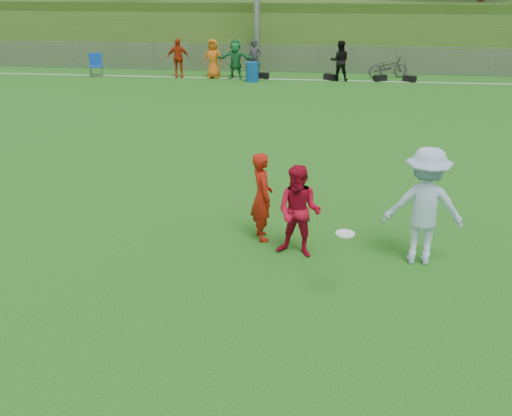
% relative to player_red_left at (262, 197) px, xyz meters
% --- Properties ---
extents(ground, '(120.00, 120.00, 0.00)m').
position_rel_player_red_left_xyz_m(ground, '(0.55, -1.67, -0.79)').
color(ground, '#235812').
rests_on(ground, ground).
extents(sideline_far, '(60.00, 0.10, 0.01)m').
position_rel_player_red_left_xyz_m(sideline_far, '(0.55, 16.33, -0.78)').
color(sideline_far, white).
rests_on(sideline_far, ground).
extents(fence, '(58.00, 0.06, 1.30)m').
position_rel_player_red_left_xyz_m(fence, '(0.55, 18.33, -0.14)').
color(fence, gray).
rests_on(fence, ground).
extents(berm, '(120.00, 18.00, 3.00)m').
position_rel_player_red_left_xyz_m(berm, '(0.55, 29.33, 0.71)').
color(berm, '#2C5016').
rests_on(berm, ground).
extents(spectator_row, '(8.13, 0.69, 1.69)m').
position_rel_player_red_left_xyz_m(spectator_row, '(-2.61, 16.33, 0.06)').
color(spectator_row, '#BA2E0C').
rests_on(spectator_row, ground).
extents(gear_bags, '(7.00, 0.57, 0.26)m').
position_rel_player_red_left_xyz_m(gear_bags, '(1.77, 16.43, -0.66)').
color(gear_bags, black).
rests_on(gear_bags, ground).
extents(player_red_left, '(0.56, 0.67, 1.58)m').
position_rel_player_red_left_xyz_m(player_red_left, '(0.00, 0.00, 0.00)').
color(player_red_left, '#A8190B').
rests_on(player_red_left, ground).
extents(player_red_center, '(0.87, 0.75, 1.55)m').
position_rel_player_red_left_xyz_m(player_red_center, '(0.67, -0.57, -0.01)').
color(player_red_center, '#AB0B25').
rests_on(player_red_center, ground).
extents(player_blue, '(1.28, 0.78, 1.92)m').
position_rel_player_red_left_xyz_m(player_blue, '(2.64, -0.55, 0.17)').
color(player_blue, '#AAC9ED').
rests_on(player_blue, ground).
extents(frisbee, '(0.27, 0.27, 0.02)m').
position_rel_player_red_left_xyz_m(frisbee, '(1.37, -1.92, 0.26)').
color(frisbee, silver).
rests_on(frisbee, ground).
extents(recycling_bin, '(0.70, 0.70, 0.83)m').
position_rel_player_red_left_xyz_m(recycling_bin, '(-2.23, 15.64, -0.37)').
color(recycling_bin, '#0D4892').
rests_on(recycling_bin, ground).
extents(camp_chair, '(0.73, 0.73, 1.01)m').
position_rel_player_red_left_xyz_m(camp_chair, '(-9.46, 16.14, -0.49)').
color(camp_chair, '#1043B2').
rests_on(camp_chair, ground).
extents(bicycle, '(1.88, 1.10, 0.94)m').
position_rel_player_red_left_xyz_m(bicycle, '(3.68, 17.33, -0.32)').
color(bicycle, '#2D2D30').
rests_on(bicycle, ground).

